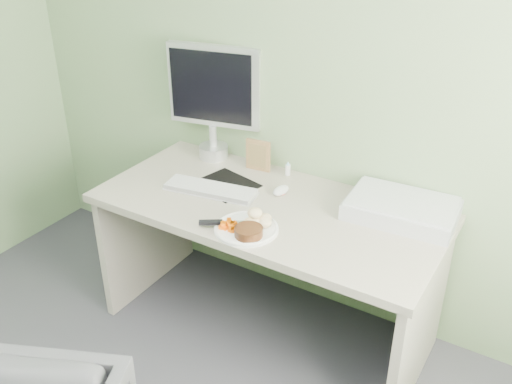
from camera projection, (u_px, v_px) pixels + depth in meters
The scene contains 14 objects.
wall_back at pixel (311, 52), 2.60m from camera, with size 3.50×3.50×0.00m, color gray.
desk at pixel (268, 238), 2.70m from camera, with size 1.60×0.75×0.73m.
plate at pixel (246, 229), 2.41m from camera, with size 0.27×0.27×0.01m, color white.
steak at pixel (249, 232), 2.35m from camera, with size 0.12×0.12×0.04m, color black.
potato_pile at pixel (257, 219), 2.41m from camera, with size 0.12×0.09×0.07m, color tan.
carrot_heap at pixel (229, 224), 2.39m from camera, with size 0.07×0.06×0.04m, color #F55F05.
steak_knife at pixel (220, 222), 2.42m from camera, with size 0.23×0.16×0.02m.
mousepad at pixel (225, 185), 2.78m from camera, with size 0.28×0.24×0.00m, color black.
keyboard at pixel (210, 189), 2.71m from camera, with size 0.44×0.13×0.02m, color white.
computer_mouse at pixel (281, 190), 2.69m from camera, with size 0.06×0.10×0.04m, color white.
photo_frame at pixel (258, 155), 2.89m from camera, with size 0.13×0.02×0.16m, color olive.
eyedrop_bottle at pixel (288, 169), 2.86m from camera, with size 0.03×0.03×0.07m.
scanner at pixel (402, 209), 2.50m from camera, with size 0.47×0.31×0.07m, color silver.
monitor at pixel (214, 96), 2.92m from camera, with size 0.50×0.18×0.60m.
Camera 1 is at (1.13, -0.34, 2.02)m, focal length 40.00 mm.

